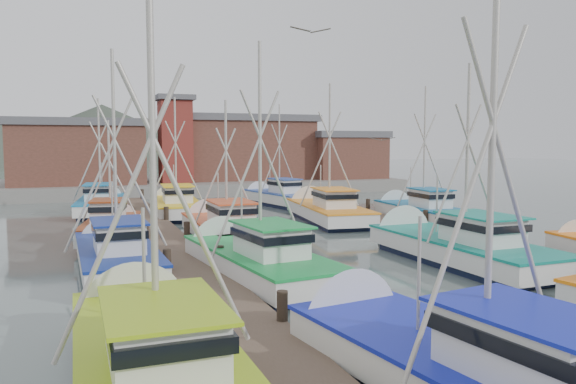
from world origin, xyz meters
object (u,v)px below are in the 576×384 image
object	(u,v)px
boat_4	(252,259)
boat_0	(454,367)
boat_8	(223,228)
boat_12	(175,206)
lookout_tower	(175,139)

from	to	relation	value
boat_4	boat_0	bearing A→B (deg)	-93.05
boat_4	boat_8	world-z (taller)	boat_4
boat_8	boat_12	xyz separation A→B (m)	(-0.61, 11.57, 0.00)
lookout_tower	boat_12	xyz separation A→B (m)	(-2.61, -15.83, -4.87)
boat_0	boat_12	world-z (taller)	boat_0
boat_4	boat_8	distance (m)	8.04
lookout_tower	boat_8	bearing A→B (deg)	-94.18
lookout_tower	boat_12	distance (m)	16.77
boat_8	boat_4	bearing A→B (deg)	-96.26
boat_4	boat_8	bearing A→B (deg)	77.36
boat_4	boat_12	xyz separation A→B (m)	(0.22, 19.57, -0.00)
lookout_tower	boat_0	xyz separation A→B (m)	(-2.10, -46.77, -4.87)
boat_0	boat_12	size ratio (longest dim) A/B	1.04
lookout_tower	boat_8	distance (m)	27.90
boat_0	boat_8	xyz separation A→B (m)	(0.09, 19.37, -0.01)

